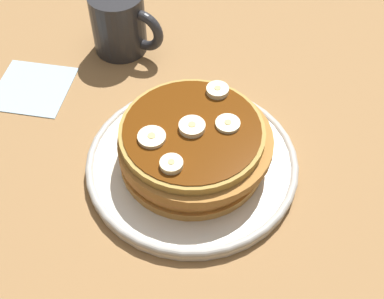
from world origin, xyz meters
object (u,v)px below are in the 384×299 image
Objects in this scene: coffee_mug at (121,22)px; banana_slice_1 at (228,124)px; napkin at (33,88)px; banana_slice_3 at (171,164)px; plate at (192,163)px; banana_slice_2 at (220,91)px; banana_slice_0 at (190,126)px; pancake_stack at (192,145)px; banana_slice_4 at (152,138)px.

banana_slice_1 is at bearing -29.74° from coffee_mug.
banana_slice_3 is at bearing -16.31° from napkin.
plate is 9.52× the size of banana_slice_2.
napkin is at bearing 175.43° from banana_slice_0.
pancake_stack is 3.43cm from banana_slice_0.
plate is at bearing 58.33° from pancake_stack.
plate is 10.05cm from banana_slice_2.
banana_slice_4 is at bearing -109.64° from banana_slice_2.
banana_slice_3 is 31.79cm from coffee_mug.
banana_slice_1 is at bearing 35.66° from plate.
banana_slice_3 is 4.82cm from banana_slice_4.
pancake_stack is 27.09cm from coffee_mug.
banana_slice_1 is (3.61, 2.61, 3.27)cm from pancake_stack.
banana_slice_3 reaches higher than banana_slice_1.
napkin is at bearing -170.54° from banana_slice_2.
napkin is (-7.21, -14.43, -4.95)cm from coffee_mug.
banana_slice_1 is at bearing 70.82° from banana_slice_3.
banana_slice_1 is 0.28× the size of napkin.
pancake_stack is 6.00cm from banana_slice_4.
coffee_mug is at bearing 63.44° from napkin.
banana_slice_2 is 30.23cm from napkin.
napkin is at bearing -179.59° from banana_slice_1.
napkin is (-28.48, 2.34, -0.87)cm from plate.
banana_slice_3 is at bearing -84.61° from pancake_stack.
banana_slice_3 is at bearing -88.88° from banana_slice_2.
banana_slice_1 is 5.63cm from banana_slice_2.
banana_slice_2 is 0.85× the size of banana_slice_4.
napkin is (-29.03, 8.50, -7.95)cm from banana_slice_3.
banana_slice_0 is at bearing -147.23° from banana_slice_1.
plate is at bearing -144.34° from banana_slice_1.
napkin is (-24.94, 5.95, -7.83)cm from banana_slice_4.
plate reaches higher than napkin.
banana_slice_1 reaches higher than plate.
banana_slice_2 reaches higher than napkin.
banana_slice_1 is (3.59, 2.57, 6.93)cm from plate.
banana_slice_4 is 0.28× the size of coffee_mug.
napkin is at bearing 166.57° from banana_slice_4.
banana_slice_4 reaches higher than pancake_stack.
banana_slice_2 is (0.29, 7.14, 7.07)cm from plate.
banana_slice_0 is at bearing 151.77° from pancake_stack.
banana_slice_0 is (-0.27, 0.09, 7.08)cm from plate.
banana_slice_0 is 6.30cm from banana_slice_3.
banana_slice_0 is at bearing 161.37° from plate.
banana_slice_4 is (-4.10, 2.54, -0.12)cm from banana_slice_3.
banana_slice_0 is 26.99cm from coffee_mug.
banana_slice_2 reaches higher than banana_slice_4.
banana_slice_3 is (0.82, -6.24, -0.01)cm from banana_slice_0.
banana_slice_4 is at bearing -134.47° from plate.
banana_slice_3 is (0.58, -6.11, 3.41)cm from pancake_stack.
coffee_mug is 16.88cm from napkin.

